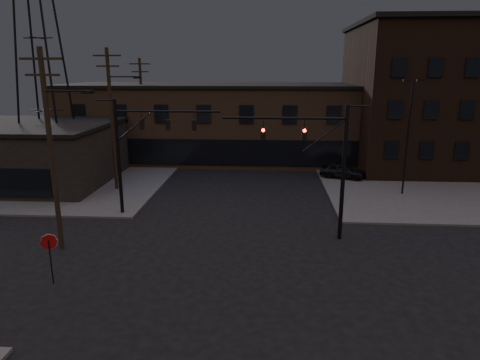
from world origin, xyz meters
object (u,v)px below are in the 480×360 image
object	(u,v)px
stop_sign	(49,247)
parked_car_lot_b	(375,158)
traffic_signal_near	(324,158)
traffic_signal_far	(136,144)
parked_car_lot_a	(342,171)
car_crossing	(273,156)

from	to	relation	value
stop_sign	parked_car_lot_b	xyz separation A→B (m)	(21.34, 26.78, -0.94)
traffic_signal_near	traffic_signal_far	bearing A→B (deg)	163.83
stop_sign	parked_car_lot_a	xyz separation A→B (m)	(17.00, 20.84, -1.01)
parked_car_lot_a	car_crossing	bearing A→B (deg)	63.16
stop_sign	parked_car_lot_a	world-z (taller)	stop_sign
parked_car_lot_a	traffic_signal_near	bearing A→B (deg)	-175.01
traffic_signal_far	car_crossing	world-z (taller)	traffic_signal_far
parked_car_lot_b	car_crossing	bearing A→B (deg)	69.24
parked_car_lot_a	stop_sign	bearing A→B (deg)	160.02
stop_sign	car_crossing	world-z (taller)	stop_sign
stop_sign	traffic_signal_far	bearing A→B (deg)	82.68
car_crossing	parked_car_lot_a	bearing A→B (deg)	-69.58
stop_sign	parked_car_lot_a	distance (m)	26.91
traffic_signal_near	car_crossing	distance (m)	21.40
traffic_signal_far	stop_sign	xyz separation A→B (m)	(-1.28, -9.99, -3.17)
traffic_signal_near	parked_car_lot_b	distance (m)	22.17
traffic_signal_far	stop_sign	world-z (taller)	traffic_signal_far
traffic_signal_near	parked_car_lot_a	bearing A→B (deg)	75.76
parked_car_lot_a	parked_car_lot_b	xyz separation A→B (m)	(4.34, 5.94, 0.07)
traffic_signal_far	parked_car_lot_a	bearing A→B (deg)	34.62
stop_sign	parked_car_lot_b	world-z (taller)	stop_sign
parked_car_lot_a	car_crossing	distance (m)	9.01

